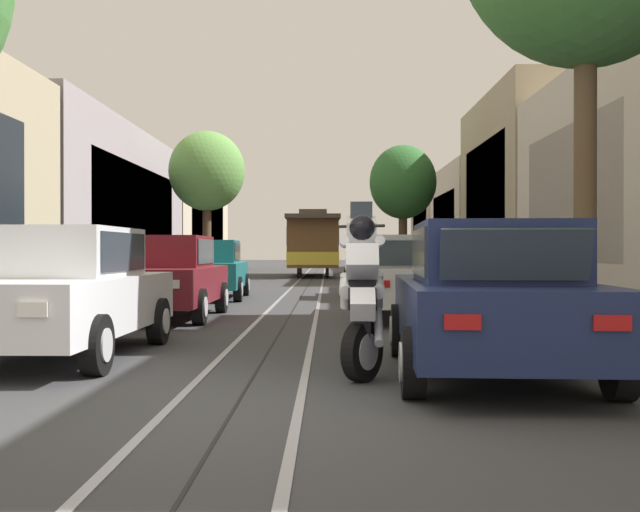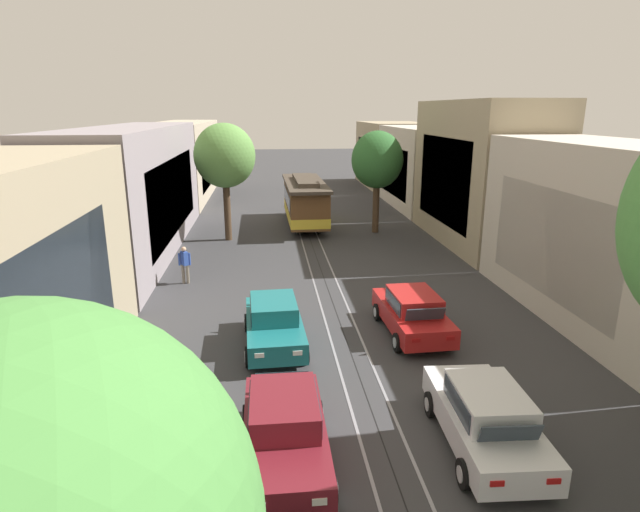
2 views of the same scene
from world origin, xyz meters
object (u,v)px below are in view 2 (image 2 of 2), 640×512
(parked_car_white_second_right, at_px, (485,417))
(cable_car_trolley, at_px, (305,202))
(parked_car_maroon_second_left, at_px, (284,430))
(street_tree_kerb_right_second, at_px, (377,160))
(parked_car_red_mid_right, at_px, (412,313))
(pedestrian_on_left_pavement, at_px, (185,263))
(parked_car_teal_mid_left, at_px, (274,323))
(street_tree_kerb_left_second, at_px, (225,156))

(parked_car_white_second_right, xyz_separation_m, cable_car_trolley, (-2.29, 24.20, 0.86))
(parked_car_maroon_second_left, distance_m, street_tree_kerb_right_second, 23.41)
(parked_car_white_second_right, distance_m, parked_car_red_mid_right, 6.42)
(cable_car_trolley, bearing_deg, pedestrian_on_left_pavement, -119.25)
(parked_car_teal_mid_left, distance_m, street_tree_kerb_left_second, 15.75)
(parked_car_maroon_second_left, relative_size, street_tree_kerb_right_second, 0.68)
(parked_car_teal_mid_left, xyz_separation_m, cable_car_trolley, (2.46, 18.21, 0.86))
(parked_car_red_mid_right, xyz_separation_m, pedestrian_on_left_pavement, (-8.71, 6.46, 0.18))
(parked_car_maroon_second_left, relative_size, parked_car_teal_mid_left, 0.99)
(street_tree_kerb_right_second, xyz_separation_m, cable_car_trolley, (-4.36, 2.11, -2.91))
(parked_car_white_second_right, relative_size, parked_car_red_mid_right, 1.00)
(parked_car_maroon_second_left, bearing_deg, street_tree_kerb_right_second, 73.12)
(parked_car_teal_mid_left, relative_size, street_tree_kerb_right_second, 0.69)
(parked_car_red_mid_right, xyz_separation_m, street_tree_kerb_left_second, (-7.30, 14.55, 4.20))
(parked_car_white_second_right, distance_m, pedestrian_on_left_pavement, 15.51)
(street_tree_kerb_left_second, relative_size, cable_car_trolley, 0.76)
(parked_car_white_second_right, xyz_separation_m, pedestrian_on_left_pavement, (-8.63, 12.88, 0.18))
(parked_car_maroon_second_left, distance_m, parked_car_white_second_right, 4.64)
(street_tree_kerb_left_second, distance_m, pedestrian_on_left_pavement, 9.15)
(pedestrian_on_left_pavement, bearing_deg, cable_car_trolley, 60.75)
(parked_car_teal_mid_left, distance_m, pedestrian_on_left_pavement, 7.91)
(street_tree_kerb_right_second, xyz_separation_m, pedestrian_on_left_pavement, (-10.70, -9.21, -3.59))
(pedestrian_on_left_pavement, bearing_deg, parked_car_white_second_right, -56.17)
(parked_car_red_mid_right, bearing_deg, cable_car_trolley, 97.59)
(parked_car_teal_mid_left, xyz_separation_m, street_tree_kerb_left_second, (-2.47, 14.98, 4.20))
(parked_car_white_second_right, bearing_deg, street_tree_kerb_left_second, 109.00)
(parked_car_red_mid_right, relative_size, street_tree_kerb_right_second, 0.69)
(cable_car_trolley, bearing_deg, street_tree_kerb_left_second, -146.78)
(parked_car_teal_mid_left, distance_m, street_tree_kerb_right_second, 17.89)
(parked_car_maroon_second_left, relative_size, parked_car_red_mid_right, 0.99)
(parked_car_teal_mid_left, relative_size, street_tree_kerb_left_second, 0.64)
(street_tree_kerb_left_second, relative_size, street_tree_kerb_right_second, 1.08)
(parked_car_maroon_second_left, relative_size, cable_car_trolley, 0.48)
(parked_car_maroon_second_left, relative_size, street_tree_kerb_left_second, 0.63)
(parked_car_white_second_right, height_order, pedestrian_on_left_pavement, pedestrian_on_left_pavement)
(parked_car_white_second_right, distance_m, street_tree_kerb_right_second, 22.51)
(parked_car_teal_mid_left, height_order, parked_car_white_second_right, same)
(parked_car_teal_mid_left, bearing_deg, street_tree_kerb_right_second, 67.04)
(street_tree_kerb_right_second, distance_m, cable_car_trolley, 5.65)
(parked_car_white_second_right, xyz_separation_m, street_tree_kerb_left_second, (-7.22, 20.97, 4.20))
(parked_car_teal_mid_left, bearing_deg, parked_car_maroon_second_left, -88.92)
(cable_car_trolley, bearing_deg, parked_car_red_mid_right, -82.41)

